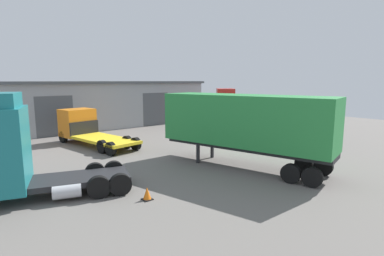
{
  "coord_description": "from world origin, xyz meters",
  "views": [
    {
      "loc": [
        -12.65,
        -13.94,
        4.93
      ],
      "look_at": [
        0.71,
        2.22,
        1.6
      ],
      "focal_mm": 28.0,
      "sensor_mm": 36.0,
      "label": 1
    }
  ],
  "objects_px": {
    "flatbed_truck_grey": "(302,124)",
    "tractor_unit_red": "(223,111)",
    "flatbed_truck_orange": "(85,127)",
    "traffic_cone": "(147,194)",
    "container_trailer_green": "(246,122)",
    "tractor_unit_teal": "(6,151)"
  },
  "relations": [
    {
      "from": "flatbed_truck_orange",
      "to": "traffic_cone",
      "type": "bearing_deg",
      "value": 160.6
    },
    {
      "from": "tractor_unit_red",
      "to": "flatbed_truck_orange",
      "type": "height_order",
      "value": "tractor_unit_red"
    },
    {
      "from": "flatbed_truck_grey",
      "to": "tractor_unit_red",
      "type": "bearing_deg",
      "value": 86.27
    },
    {
      "from": "container_trailer_green",
      "to": "flatbed_truck_orange",
      "type": "height_order",
      "value": "container_trailer_green"
    },
    {
      "from": "container_trailer_green",
      "to": "tractor_unit_red",
      "type": "bearing_deg",
      "value": -54.17
    },
    {
      "from": "container_trailer_green",
      "to": "traffic_cone",
      "type": "bearing_deg",
      "value": 80.13
    },
    {
      "from": "tractor_unit_teal",
      "to": "flatbed_truck_orange",
      "type": "relative_size",
      "value": 0.87
    },
    {
      "from": "flatbed_truck_grey",
      "to": "traffic_cone",
      "type": "distance_m",
      "value": 17.72
    },
    {
      "from": "tractor_unit_red",
      "to": "container_trailer_green",
      "type": "bearing_deg",
      "value": -89.21
    },
    {
      "from": "flatbed_truck_grey",
      "to": "traffic_cone",
      "type": "relative_size",
      "value": 15.7
    },
    {
      "from": "tractor_unit_teal",
      "to": "container_trailer_green",
      "type": "bearing_deg",
      "value": -176.99
    },
    {
      "from": "container_trailer_green",
      "to": "flatbed_truck_orange",
      "type": "distance_m",
      "value": 13.39
    },
    {
      "from": "tractor_unit_red",
      "to": "flatbed_truck_grey",
      "type": "xyz_separation_m",
      "value": [
        2.19,
        -7.43,
        -0.7
      ]
    },
    {
      "from": "tractor_unit_red",
      "to": "tractor_unit_teal",
      "type": "relative_size",
      "value": 0.9
    },
    {
      "from": "container_trailer_green",
      "to": "flatbed_truck_grey",
      "type": "bearing_deg",
      "value": -90.19
    },
    {
      "from": "tractor_unit_red",
      "to": "traffic_cone",
      "type": "xyz_separation_m",
      "value": [
        -15.22,
        -10.62,
        -1.7
      ]
    },
    {
      "from": "tractor_unit_red",
      "to": "flatbed_truck_grey",
      "type": "height_order",
      "value": "tractor_unit_red"
    },
    {
      "from": "tractor_unit_teal",
      "to": "traffic_cone",
      "type": "bearing_deg",
      "value": 159.34
    },
    {
      "from": "traffic_cone",
      "to": "flatbed_truck_grey",
      "type": "bearing_deg",
      "value": 10.39
    },
    {
      "from": "traffic_cone",
      "to": "tractor_unit_teal",
      "type": "bearing_deg",
      "value": 141.24
    },
    {
      "from": "flatbed_truck_orange",
      "to": "flatbed_truck_grey",
      "type": "height_order",
      "value": "same"
    },
    {
      "from": "tractor_unit_red",
      "to": "flatbed_truck_grey",
      "type": "relative_size",
      "value": 0.72
    }
  ]
}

